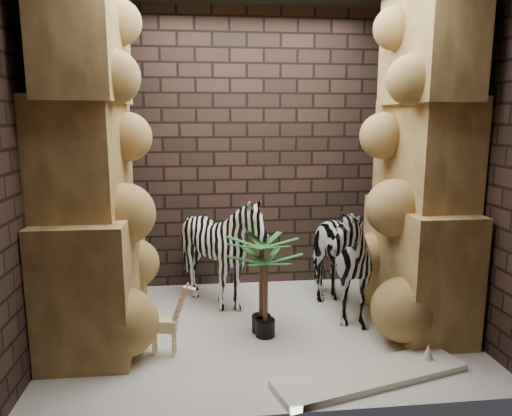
{
  "coord_description": "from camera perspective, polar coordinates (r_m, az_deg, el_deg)",
  "views": [
    {
      "loc": [
        -0.5,
        -3.97,
        1.86
      ],
      "look_at": [
        -0.03,
        0.15,
        1.08
      ],
      "focal_mm": 33.65,
      "sensor_mm": 36.0,
      "label": 1
    }
  ],
  "objects": [
    {
      "name": "floor",
      "position": [
        4.41,
        0.59,
        -14.25
      ],
      "size": [
        3.5,
        3.5,
        0.0
      ],
      "primitive_type": "plane",
      "color": "beige",
      "rests_on": "ground"
    },
    {
      "name": "wall_back",
      "position": [
        5.26,
        -1.07,
        6.74
      ],
      "size": [
        3.5,
        0.0,
        3.5
      ],
      "primitive_type": "plane",
      "rotation": [
        1.57,
        0.0,
        0.0
      ],
      "color": "black",
      "rests_on": "ground"
    },
    {
      "name": "wall_front",
      "position": [
        2.79,
        3.81,
        3.26
      ],
      "size": [
        3.5,
        0.0,
        3.5
      ],
      "primitive_type": "plane",
      "rotation": [
        -1.57,
        0.0,
        0.0
      ],
      "color": "black",
      "rests_on": "ground"
    },
    {
      "name": "wall_left",
      "position": [
        4.18,
        -24.0,
        4.82
      ],
      "size": [
        0.0,
        3.0,
        3.0
      ],
      "primitive_type": "plane",
      "rotation": [
        1.57,
        0.0,
        1.57
      ],
      "color": "black",
      "rests_on": "ground"
    },
    {
      "name": "wall_right",
      "position": [
        4.58,
        23.02,
        5.32
      ],
      "size": [
        0.0,
        3.0,
        3.0
      ],
      "primitive_type": "plane",
      "rotation": [
        1.57,
        0.0,
        -1.57
      ],
      "color": "black",
      "rests_on": "ground"
    },
    {
      "name": "rock_pillar_left",
      "position": [
        4.09,
        -19.31,
        5.03
      ],
      "size": [
        0.68,
        1.3,
        3.0
      ],
      "primitive_type": null,
      "color": "tan",
      "rests_on": "floor"
    },
    {
      "name": "rock_pillar_right",
      "position": [
        4.43,
        19.28,
        5.42
      ],
      "size": [
        0.58,
        1.25,
        3.0
      ],
      "primitive_type": null,
      "color": "tan",
      "rests_on": "floor"
    },
    {
      "name": "zebra_right",
      "position": [
        4.58,
        8.95,
        -4.65
      ],
      "size": [
        0.78,
        1.2,
        1.32
      ],
      "primitive_type": "imported",
      "rotation": [
        0.0,
        0.0,
        0.17
      ],
      "color": "white",
      "rests_on": "floor"
    },
    {
      "name": "zebra_left",
      "position": [
        4.75,
        -4.13,
        -5.71
      ],
      "size": [
        1.08,
        1.27,
        1.04
      ],
      "primitive_type": "imported",
      "rotation": [
        0.0,
        0.0,
        -0.14
      ],
      "color": "white",
      "rests_on": "floor"
    },
    {
      "name": "giraffe_toy",
      "position": [
        3.94,
        -10.93,
        -12.7
      ],
      "size": [
        0.33,
        0.17,
        0.62
      ],
      "primitive_type": null,
      "rotation": [
        0.0,
        0.0,
        -0.2
      ],
      "color": "#FFE4A7",
      "rests_on": "floor"
    },
    {
      "name": "palm_front",
      "position": [
        4.21,
        0.65,
        -9.11
      ],
      "size": [
        0.36,
        0.36,
        0.87
      ],
      "primitive_type": null,
      "color": "#20531C",
      "rests_on": "floor"
    },
    {
      "name": "palm_back",
      "position": [
        4.15,
        1.11,
        -10.26
      ],
      "size": [
        0.36,
        0.36,
        0.75
      ],
      "primitive_type": null,
      "color": "#20531C",
      "rests_on": "floor"
    },
    {
      "name": "surfboard",
      "position": [
        3.77,
        13.52,
        -18.79
      ],
      "size": [
        1.51,
        0.74,
        0.05
      ],
      "primitive_type": "cube",
      "rotation": [
        0.0,
        0.0,
        0.27
      ],
      "color": "silver",
      "rests_on": "floor"
    }
  ]
}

